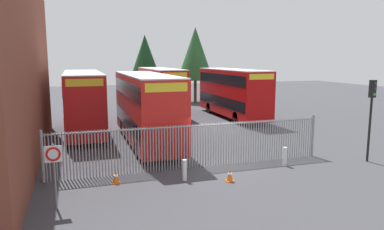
% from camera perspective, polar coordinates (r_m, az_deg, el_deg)
% --- Properties ---
extents(ground_plane, '(100.00, 100.00, 0.00)m').
position_cam_1_polar(ground_plane, '(25.87, -2.76, -3.06)').
color(ground_plane, '#3D3D42').
extents(palisade_fence, '(14.03, 0.14, 2.35)m').
position_cam_1_polar(palisade_fence, '(17.80, 0.27, -4.72)').
color(palisade_fence, gray).
rests_on(palisade_fence, ground).
extents(double_decker_bus_near_gate, '(2.54, 10.81, 4.42)m').
position_cam_1_polar(double_decker_bus_near_gate, '(22.90, -7.31, 1.46)').
color(double_decker_bus_near_gate, red).
rests_on(double_decker_bus_near_gate, ground).
extents(double_decker_bus_behind_fence_left, '(2.54, 10.81, 4.42)m').
position_cam_1_polar(double_decker_bus_behind_fence_left, '(33.16, 6.41, 3.79)').
color(double_decker_bus_behind_fence_left, '#B70C0C').
rests_on(double_decker_bus_behind_fence_left, ground).
extents(double_decker_bus_behind_fence_right, '(2.54, 10.81, 4.42)m').
position_cam_1_polar(double_decker_bus_behind_fence_right, '(35.62, -5.00, 4.17)').
color(double_decker_bus_behind_fence_right, '#B70C0C').
rests_on(double_decker_bus_behind_fence_right, ground).
extents(double_decker_bus_far_back, '(2.54, 10.81, 4.42)m').
position_cam_1_polar(double_decker_bus_far_back, '(27.33, -16.84, 2.36)').
color(double_decker_bus_far_back, red).
rests_on(double_decker_bus_far_back, ground).
extents(bollard_near_left, '(0.20, 0.20, 0.95)m').
position_cam_1_polar(bollard_near_left, '(16.18, -1.19, -8.73)').
color(bollard_near_left, silver).
rests_on(bollard_near_left, ground).
extents(bollard_center_front, '(0.20, 0.20, 0.95)m').
position_cam_1_polar(bollard_center_front, '(18.93, 14.48, -6.38)').
color(bollard_center_front, silver).
rests_on(bollard_center_front, ground).
extents(traffic_cone_by_gate, '(0.34, 0.34, 0.59)m').
position_cam_1_polar(traffic_cone_by_gate, '(16.21, -11.99, -9.58)').
color(traffic_cone_by_gate, orange).
rests_on(traffic_cone_by_gate, ground).
extents(traffic_cone_mid_forecourt, '(0.34, 0.34, 0.59)m').
position_cam_1_polar(traffic_cone_mid_forecourt, '(16.19, 6.01, -9.45)').
color(traffic_cone_mid_forecourt, orange).
rests_on(traffic_cone_mid_forecourt, ground).
extents(speed_limit_sign_post, '(0.60, 0.14, 2.40)m').
position_cam_1_polar(speed_limit_sign_post, '(13.75, -21.08, -6.89)').
color(speed_limit_sign_post, slate).
rests_on(speed_limit_sign_post, ground).
extents(traffic_light_kerbside, '(0.28, 0.33, 4.30)m').
position_cam_1_polar(traffic_light_kerbside, '(20.73, 26.59, 1.35)').
color(traffic_light_kerbside, black).
rests_on(traffic_light_kerbside, ground).
extents(tree_tall_back, '(4.41, 4.41, 9.10)m').
position_cam_1_polar(tree_tall_back, '(44.16, 0.53, 9.69)').
color(tree_tall_back, '#4C3823').
rests_on(tree_tall_back, ground).
extents(tree_short_side, '(4.18, 4.18, 8.37)m').
position_cam_1_polar(tree_short_side, '(46.97, -7.45, 8.89)').
color(tree_short_side, '#4C3823').
rests_on(tree_short_side, ground).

